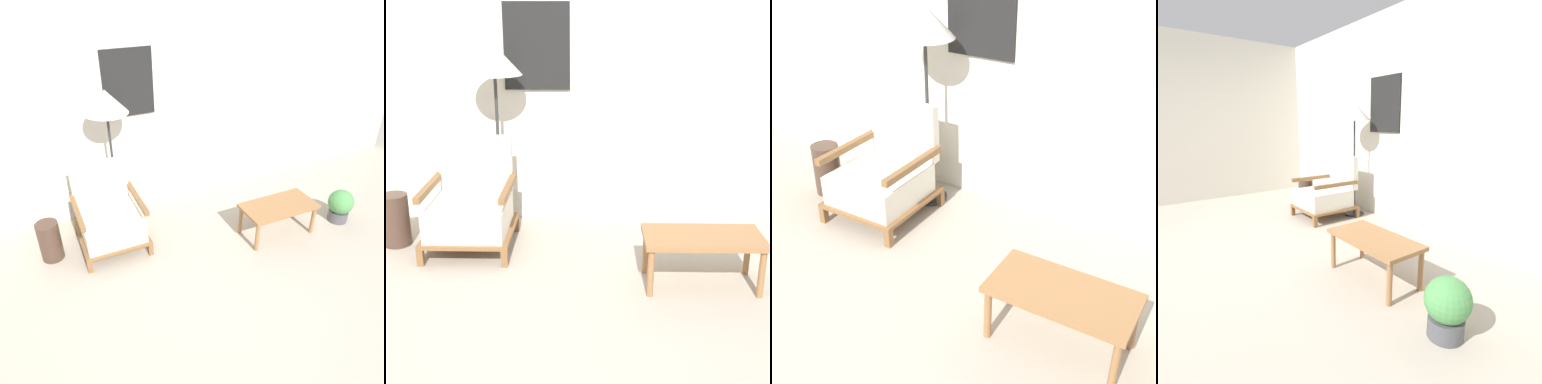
% 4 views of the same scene
% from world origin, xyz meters
% --- Properties ---
extents(ground_plane, '(14.00, 14.00, 0.00)m').
position_xyz_m(ground_plane, '(0.00, 0.00, 0.00)').
color(ground_plane, '#A89E8E').
extents(wall_back, '(8.00, 0.09, 2.70)m').
position_xyz_m(wall_back, '(-0.00, 2.39, 1.35)').
color(wall_back, silver).
rests_on(wall_back, ground_plane).
extents(wall_left, '(0.06, 8.00, 2.70)m').
position_xyz_m(wall_left, '(-2.73, 0.50, 1.35)').
color(wall_left, silver).
rests_on(wall_left, ground_plane).
extents(armchair, '(0.69, 0.73, 0.86)m').
position_xyz_m(armchair, '(-0.68, 1.73, 0.33)').
color(armchair, brown).
rests_on(armchair, ground_plane).
extents(floor_lamp, '(0.45, 0.45, 1.59)m').
position_xyz_m(floor_lamp, '(-0.49, 2.08, 1.40)').
color(floor_lamp, '#2D2D2D').
rests_on(floor_lamp, ground_plane).
extents(coffee_table, '(0.82, 0.42, 0.38)m').
position_xyz_m(coffee_table, '(1.07, 1.11, 0.33)').
color(coffee_table, olive).
rests_on(coffee_table, ground_plane).
extents(vase, '(0.23, 0.23, 0.43)m').
position_xyz_m(vase, '(-1.31, 1.73, 0.22)').
color(vase, '#473328').
rests_on(vase, ground_plane).
extents(potted_plant, '(0.29, 0.29, 0.40)m').
position_xyz_m(potted_plant, '(1.89, 0.99, 0.22)').
color(potted_plant, '#4C4C51').
rests_on(potted_plant, ground_plane).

